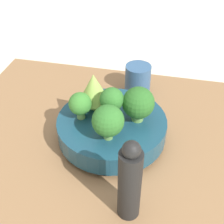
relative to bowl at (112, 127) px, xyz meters
name	(u,v)px	position (x,y,z in m)	size (l,w,h in m)	color
ground_plane	(126,155)	(0.04, 0.00, -0.08)	(6.00, 6.00, 0.00)	beige
table	(127,148)	(0.04, 0.00, -0.06)	(0.88, 0.62, 0.05)	olive
bowl	(112,127)	(0.00, 0.00, 0.00)	(0.25, 0.25, 0.06)	navy
romanesco_piece_far	(94,88)	(-0.05, 0.03, 0.08)	(0.07, 0.07, 0.09)	#7AB256
broccoli_floret_right	(138,103)	(0.06, 0.01, 0.07)	(0.07, 0.07, 0.08)	#609347
broccoli_floret_center	(112,100)	(0.00, 0.00, 0.08)	(0.05, 0.05, 0.08)	#7AB256
broccoli_floret_left	(80,104)	(-0.07, -0.01, 0.06)	(0.05, 0.05, 0.07)	#7AB256
broccoli_floret_front	(108,121)	(0.01, -0.06, 0.07)	(0.07, 0.07, 0.08)	#609347
cup	(138,79)	(0.03, 0.21, 0.01)	(0.07, 0.07, 0.08)	#33567F
pepper_mill	(130,182)	(0.07, -0.19, 0.05)	(0.04, 0.04, 0.18)	black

